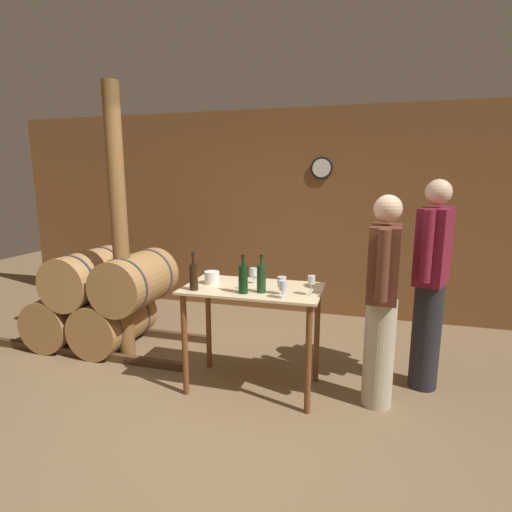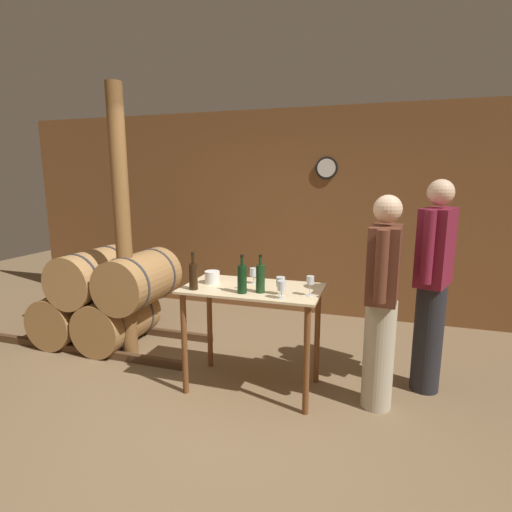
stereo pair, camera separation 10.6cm
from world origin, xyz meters
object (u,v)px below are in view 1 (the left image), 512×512
(person_host, at_px, (431,281))
(wine_bottle_left, at_px, (243,278))
(wine_bottle_far_left, at_px, (194,276))
(wooden_post, at_px, (119,227))
(wine_bottle_center, at_px, (261,278))
(ice_bucket, at_px, (212,277))
(person_visitor_with_scarf, at_px, (382,298))
(wine_glass_near_left, at_px, (253,273))
(wine_glass_near_center, at_px, (282,282))
(wine_glass_near_right, at_px, (283,286))
(wine_glass_far_side, at_px, (311,281))

(person_host, bearing_deg, wine_bottle_left, -157.46)
(wine_bottle_far_left, distance_m, person_host, 1.99)
(wooden_post, height_order, wine_bottle_center, wooden_post)
(ice_bucket, height_order, person_visitor_with_scarf, person_visitor_with_scarf)
(wine_bottle_far_left, height_order, person_visitor_with_scarf, person_visitor_with_scarf)
(wine_glass_near_left, height_order, person_visitor_with_scarf, person_visitor_with_scarf)
(wine_glass_near_left, relative_size, person_visitor_with_scarf, 0.08)
(wine_bottle_far_left, relative_size, wine_glass_near_center, 2.18)
(wine_bottle_far_left, bearing_deg, wine_glass_near_right, -2.32)
(wine_glass_near_center, distance_m, person_visitor_with_scarf, 0.79)
(wine_bottle_left, relative_size, wine_glass_near_center, 2.18)
(person_host, bearing_deg, wine_bottle_center, -157.55)
(wine_bottle_far_left, height_order, wine_glass_near_left, wine_bottle_far_left)
(wine_bottle_left, bearing_deg, wine_glass_near_left, 90.43)
(wine_glass_near_left, height_order, wine_glass_far_side, wine_glass_far_side)
(wooden_post, bearing_deg, wine_glass_far_side, -10.25)
(wine_glass_far_side, bearing_deg, wine_glass_near_right, -143.63)
(wooden_post, bearing_deg, person_host, 3.37)
(wine_bottle_center, xyz_separation_m, person_host, (1.34, 0.55, -0.07))
(wine_bottle_far_left, xyz_separation_m, wine_glass_near_center, (0.72, 0.07, -0.02))
(wine_glass_near_right, bearing_deg, wooden_post, 164.20)
(person_visitor_with_scarf, bearing_deg, wine_glass_near_left, 174.66)
(wine_glass_far_side, bearing_deg, wine_glass_near_center, -169.65)
(wine_bottle_left, relative_size, ice_bucket, 2.40)
(wine_glass_far_side, height_order, person_visitor_with_scarf, person_visitor_with_scarf)
(ice_bucket, bearing_deg, person_host, 12.49)
(wine_glass_near_left, xyz_separation_m, wine_glass_near_right, (0.34, -0.36, 0.00))
(wine_bottle_far_left, xyz_separation_m, wine_glass_far_side, (0.95, 0.11, -0.00))
(person_visitor_with_scarf, bearing_deg, wine_glass_far_side, -167.93)
(wine_glass_near_left, relative_size, wine_glass_near_right, 0.99)
(wine_glass_near_left, relative_size, ice_bucket, 1.06)
(wine_glass_near_left, xyz_separation_m, ice_bucket, (-0.35, -0.10, -0.04))
(wine_bottle_left, distance_m, wine_bottle_center, 0.15)
(person_host, bearing_deg, ice_bucket, -167.51)
(wine_bottle_far_left, relative_size, wine_bottle_center, 1.00)
(ice_bucket, bearing_deg, wine_bottle_far_left, -106.45)
(wooden_post, relative_size, wine_glass_near_center, 18.82)
(wine_glass_near_left, distance_m, wine_glass_near_right, 0.49)
(wine_bottle_left, height_order, wine_glass_near_center, wine_bottle_left)
(wine_bottle_center, bearing_deg, ice_bucket, 163.00)
(person_visitor_with_scarf, bearing_deg, wooden_post, 174.59)
(wine_bottle_far_left, xyz_separation_m, wine_glass_near_right, (0.76, -0.03, -0.02))
(wine_bottle_center, height_order, wine_glass_near_center, wine_bottle_center)
(wooden_post, distance_m, wine_glass_near_center, 1.79)
(wine_bottle_center, relative_size, wine_glass_near_center, 2.17)
(person_host, bearing_deg, wooden_post, -176.63)
(person_host, bearing_deg, wine_bottle_far_left, -161.49)
(wine_glass_near_right, bearing_deg, person_visitor_with_scarf, 19.39)
(wine_glass_near_center, height_order, wine_glass_near_right, wine_glass_near_center)
(wine_bottle_far_left, height_order, wine_glass_far_side, wine_bottle_far_left)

